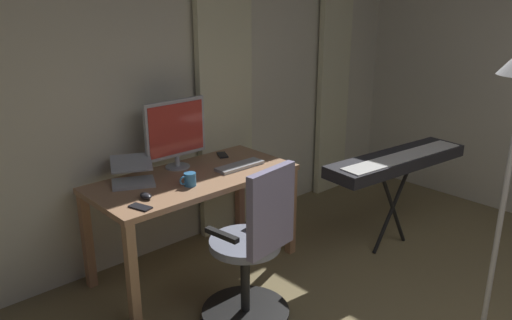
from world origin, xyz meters
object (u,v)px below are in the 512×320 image
cell_phone_face_up (140,207)px  piano_keyboard (397,162)px  desk (194,188)px  computer_mouse (146,196)px  computer_keyboard (240,166)px  computer_monitor (176,131)px  mug_coffee (190,179)px  office_chair (253,252)px  cell_phone_by_monitor (222,155)px  laptop (133,175)px

cell_phone_face_up → piano_keyboard: 1.99m
desk → computer_mouse: bearing=16.4°
piano_keyboard → computer_keyboard: bearing=-29.7°
cell_phone_face_up → desk: bearing=-173.3°
computer_monitor → piano_keyboard: bearing=142.5°
computer_keyboard → mug_coffee: mug_coffee is taller
office_chair → computer_monitor: computer_monitor is taller
computer_monitor → piano_keyboard: (-1.33, 1.02, -0.29)m
desk → cell_phone_face_up: bearing=23.1°
cell_phone_by_monitor → cell_phone_face_up: bearing=50.8°
office_chair → computer_mouse: bearing=111.5°
piano_keyboard → computer_mouse: bearing=-14.0°
computer_monitor → computer_keyboard: bearing=137.4°
computer_monitor → cell_phone_by_monitor: (-0.42, 0.00, -0.27)m
laptop → cell_phone_face_up: (0.19, 0.41, -0.05)m
laptop → computer_mouse: size_ratio=3.98×
cell_phone_by_monitor → computer_monitor: bearing=25.6°
computer_mouse → mug_coffee: (-0.33, 0.01, 0.03)m
laptop → cell_phone_by_monitor: size_ratio=2.76×
desk → piano_keyboard: piano_keyboard is taller
desk → piano_keyboard: size_ratio=1.11×
laptop → computer_mouse: (0.09, 0.31, -0.03)m
computer_mouse → cell_phone_face_up: (0.10, 0.10, -0.01)m
office_chair → laptop: size_ratio=2.63×
computer_mouse → piano_keyboard: piano_keyboard is taller
laptop → cell_phone_by_monitor: bearing=-150.6°
computer_mouse → mug_coffee: size_ratio=0.80×
office_chair → laptop: 1.02m
laptop → computer_mouse: 0.32m
office_chair → piano_keyboard: office_chair is taller
mug_coffee → piano_keyboard: (-1.48, 0.65, -0.05)m
computer_monitor → cell_phone_face_up: (0.59, 0.47, -0.27)m
computer_monitor → mug_coffee: 0.46m
office_chair → computer_monitor: 1.14m
cell_phone_face_up → mug_coffee: (-0.43, -0.10, 0.04)m
office_chair → laptop: bearing=98.2°
piano_keyboard → office_chair: bearing=4.7°
computer_mouse → computer_monitor: bearing=-143.1°
computer_monitor → computer_mouse: computer_monitor is taller
office_chair → mug_coffee: 0.69m
computer_keyboard → computer_mouse: computer_mouse is taller
laptop → piano_keyboard: laptop is taller
mug_coffee → piano_keyboard: size_ratio=0.09×
computer_keyboard → computer_mouse: bearing=3.6°
mug_coffee → laptop: bearing=-51.7°
computer_mouse → mug_coffee: mug_coffee is taller
mug_coffee → office_chair: bearing=91.0°
laptop → cell_phone_by_monitor: laptop is taller
desk → computer_mouse: computer_mouse is taller
office_chair → computer_keyboard: 0.87m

